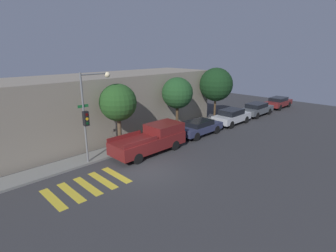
% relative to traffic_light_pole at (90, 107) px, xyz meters
% --- Properties ---
extents(ground_plane, '(60.00, 60.00, 0.00)m').
position_rel_traffic_light_pole_xyz_m(ground_plane, '(1.58, -3.37, -3.66)').
color(ground_plane, '#333335').
extents(sidewalk, '(26.00, 1.70, 0.14)m').
position_rel_traffic_light_pole_xyz_m(sidewalk, '(1.58, 0.68, -3.59)').
color(sidewalk, slate).
rests_on(sidewalk, ground).
extents(building_row, '(26.00, 6.00, 5.09)m').
position_rel_traffic_light_pole_xyz_m(building_row, '(1.58, 4.93, -1.12)').
color(building_row, gray).
rests_on(building_row, ground).
extents(crosswalk, '(4.16, 2.60, 0.00)m').
position_rel_traffic_light_pole_xyz_m(crosswalk, '(-1.91, -2.57, -3.66)').
color(crosswalk, gold).
rests_on(crosswalk, ground).
extents(traffic_light_pole, '(2.36, 0.56, 5.81)m').
position_rel_traffic_light_pole_xyz_m(traffic_light_pole, '(0.00, 0.00, 0.00)').
color(traffic_light_pole, slate).
rests_on(traffic_light_pole, ground).
extents(pickup_truck, '(5.58, 2.09, 1.89)m').
position_rel_traffic_light_pole_xyz_m(pickup_truck, '(3.91, -1.27, -2.71)').
color(pickup_truck, maroon).
rests_on(pickup_truck, ground).
extents(sedan_near_corner, '(4.46, 1.74, 1.32)m').
position_rel_traffic_light_pole_xyz_m(sedan_near_corner, '(9.33, -1.27, -2.94)').
color(sedan_near_corner, '#2D3351').
rests_on(sedan_near_corner, ground).
extents(sedan_middle, '(4.39, 1.86, 1.51)m').
position_rel_traffic_light_pole_xyz_m(sedan_middle, '(14.35, -1.27, -2.86)').
color(sedan_middle, '#B7BABF').
rests_on(sedan_middle, ground).
extents(sedan_far_end, '(4.66, 1.83, 1.41)m').
position_rel_traffic_light_pole_xyz_m(sedan_far_end, '(19.49, -1.27, -2.90)').
color(sedan_far_end, '#4C5156').
rests_on(sedan_far_end, ground).
extents(sedan_tail_of_row, '(4.45, 1.83, 1.36)m').
position_rel_traffic_light_pole_xyz_m(sedan_tail_of_row, '(25.21, -1.27, -2.92)').
color(sedan_tail_of_row, maroon).
rests_on(sedan_tail_of_row, ground).
extents(tree_near_corner, '(2.62, 2.62, 4.86)m').
position_rel_traffic_light_pole_xyz_m(tree_near_corner, '(2.44, 0.59, -0.14)').
color(tree_near_corner, brown).
rests_on(tree_near_corner, ground).
extents(tree_midblock, '(2.67, 2.67, 4.89)m').
position_rel_traffic_light_pole_xyz_m(tree_midblock, '(8.47, 0.59, -0.13)').
color(tree_midblock, '#4C3823').
rests_on(tree_midblock, ground).
extents(tree_far_end, '(3.31, 3.31, 5.43)m').
position_rel_traffic_light_pole_xyz_m(tree_far_end, '(14.08, 0.59, 0.11)').
color(tree_far_end, '#4C3823').
rests_on(tree_far_end, ground).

